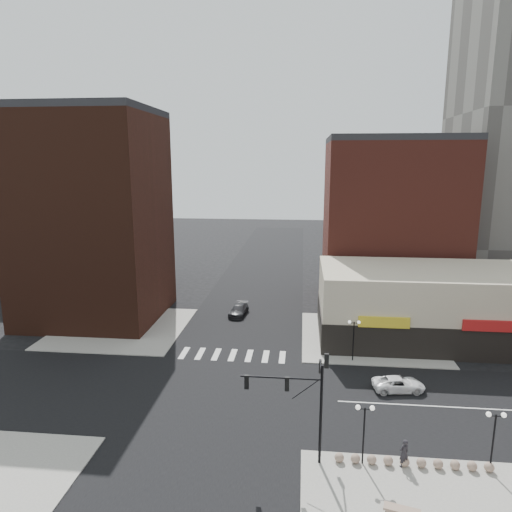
{
  "coord_description": "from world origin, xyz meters",
  "views": [
    {
      "loc": [
        6.79,
        -35.08,
        19.54
      ],
      "look_at": [
        2.57,
        5.71,
        11.0
      ],
      "focal_mm": 32.0,
      "sensor_mm": 36.0,
      "label": 1
    }
  ],
  "objects_px": {
    "street_lamp_se_b": "(495,427)",
    "stone_bench": "(402,512)",
    "traffic_signal": "(306,391)",
    "street_lamp_ne": "(354,330)",
    "pedestrian": "(404,453)",
    "dark_sedan_north": "(239,310)",
    "street_lamp_se_a": "(364,419)",
    "white_suv": "(399,384)"
  },
  "relations": [
    {
      "from": "street_lamp_se_a",
      "to": "white_suv",
      "type": "relative_size",
      "value": 0.93
    },
    {
      "from": "white_suv",
      "to": "traffic_signal",
      "type": "bearing_deg",
      "value": 134.24
    },
    {
      "from": "street_lamp_se_a",
      "to": "traffic_signal",
      "type": "bearing_deg",
      "value": 177.43
    },
    {
      "from": "traffic_signal",
      "to": "pedestrian",
      "type": "distance_m",
      "value": 7.45
    },
    {
      "from": "traffic_signal",
      "to": "street_lamp_ne",
      "type": "height_order",
      "value": "traffic_signal"
    },
    {
      "from": "street_lamp_se_b",
      "to": "stone_bench",
      "type": "bearing_deg",
      "value": -145.38
    },
    {
      "from": "stone_bench",
      "to": "street_lamp_se_a",
      "type": "bearing_deg",
      "value": 124.47
    },
    {
      "from": "white_suv",
      "to": "pedestrian",
      "type": "relative_size",
      "value": 2.3
    },
    {
      "from": "white_suv",
      "to": "stone_bench",
      "type": "relative_size",
      "value": 2.14
    },
    {
      "from": "traffic_signal",
      "to": "street_lamp_se_a",
      "type": "bearing_deg",
      "value": -2.57
    },
    {
      "from": "street_lamp_se_a",
      "to": "stone_bench",
      "type": "bearing_deg",
      "value": -69.61
    },
    {
      "from": "street_lamp_ne",
      "to": "traffic_signal",
      "type": "bearing_deg",
      "value": -106.75
    },
    {
      "from": "dark_sedan_north",
      "to": "pedestrian",
      "type": "bearing_deg",
      "value": -56.69
    },
    {
      "from": "street_lamp_se_b",
      "to": "white_suv",
      "type": "distance_m",
      "value": 11.34
    },
    {
      "from": "traffic_signal",
      "to": "stone_bench",
      "type": "xyz_separation_m",
      "value": [
        5.4,
        -4.56,
        -4.59
      ]
    },
    {
      "from": "traffic_signal",
      "to": "pedestrian",
      "type": "relative_size",
      "value": 4.01
    },
    {
      "from": "dark_sedan_north",
      "to": "pedestrian",
      "type": "relative_size",
      "value": 2.43
    },
    {
      "from": "traffic_signal",
      "to": "pedestrian",
      "type": "bearing_deg",
      "value": -2.14
    },
    {
      "from": "street_lamp_se_a",
      "to": "street_lamp_se_b",
      "type": "relative_size",
      "value": 1.0
    },
    {
      "from": "stone_bench",
      "to": "white_suv",
      "type": "bearing_deg",
      "value": 93.68
    },
    {
      "from": "traffic_signal",
      "to": "street_lamp_ne",
      "type": "distance_m",
      "value": 16.62
    },
    {
      "from": "street_lamp_se_a",
      "to": "stone_bench",
      "type": "distance_m",
      "value": 5.53
    },
    {
      "from": "traffic_signal",
      "to": "white_suv",
      "type": "xyz_separation_m",
      "value": [
        8.11,
        10.23,
        -4.34
      ]
    },
    {
      "from": "street_lamp_se_b",
      "to": "pedestrian",
      "type": "xyz_separation_m",
      "value": [
        -5.41,
        -0.07,
        -2.2
      ]
    },
    {
      "from": "street_lamp_se_b",
      "to": "stone_bench",
      "type": "xyz_separation_m",
      "value": [
        -6.37,
        -4.4,
        -2.92
      ]
    },
    {
      "from": "white_suv",
      "to": "dark_sedan_north",
      "type": "bearing_deg",
      "value": 34.91
    },
    {
      "from": "street_lamp_se_b",
      "to": "stone_bench",
      "type": "relative_size",
      "value": 2.0
    },
    {
      "from": "white_suv",
      "to": "pedestrian",
      "type": "distance_m",
      "value": 10.62
    },
    {
      "from": "street_lamp_se_b",
      "to": "street_lamp_ne",
      "type": "relative_size",
      "value": 1.0
    },
    {
      "from": "street_lamp_ne",
      "to": "white_suv",
      "type": "height_order",
      "value": "street_lamp_ne"
    },
    {
      "from": "traffic_signal",
      "to": "street_lamp_se_b",
      "type": "distance_m",
      "value": 11.88
    },
    {
      "from": "pedestrian",
      "to": "dark_sedan_north",
      "type": "bearing_deg",
      "value": -90.5
    },
    {
      "from": "street_lamp_se_b",
      "to": "pedestrian",
      "type": "distance_m",
      "value": 5.84
    },
    {
      "from": "traffic_signal",
      "to": "street_lamp_se_a",
      "type": "relative_size",
      "value": 1.87
    },
    {
      "from": "pedestrian",
      "to": "street_lamp_se_a",
      "type": "bearing_deg",
      "value": -29.3
    },
    {
      "from": "street_lamp_se_a",
      "to": "street_lamp_ne",
      "type": "bearing_deg",
      "value": 86.42
    },
    {
      "from": "white_suv",
      "to": "dark_sedan_north",
      "type": "relative_size",
      "value": 0.95
    },
    {
      "from": "stone_bench",
      "to": "dark_sedan_north",
      "type": "bearing_deg",
      "value": 126.84
    },
    {
      "from": "traffic_signal",
      "to": "street_lamp_se_a",
      "type": "xyz_separation_m",
      "value": [
        3.76,
        -0.17,
        -1.67
      ]
    },
    {
      "from": "traffic_signal",
      "to": "street_lamp_se_a",
      "type": "height_order",
      "value": "traffic_signal"
    },
    {
      "from": "street_lamp_se_a",
      "to": "pedestrian",
      "type": "xyz_separation_m",
      "value": [
        2.59,
        -0.07,
        -2.2
      ]
    },
    {
      "from": "street_lamp_ne",
      "to": "dark_sedan_north",
      "type": "bearing_deg",
      "value": 136.28
    }
  ]
}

